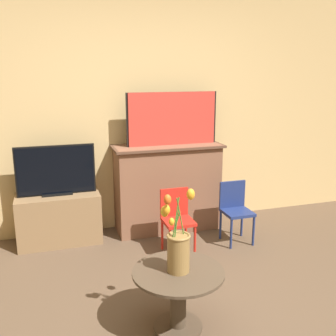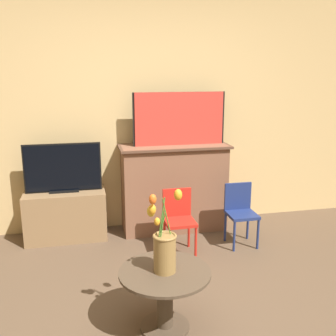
{
  "view_description": "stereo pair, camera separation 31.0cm",
  "coord_description": "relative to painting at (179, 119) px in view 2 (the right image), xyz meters",
  "views": [
    {
      "loc": [
        -0.99,
        -2.09,
        1.75
      ],
      "look_at": [
        0.03,
        1.13,
        0.9
      ],
      "focal_mm": 42.0,
      "sensor_mm": 36.0,
      "label": 1
    },
    {
      "loc": [
        -0.69,
        -2.17,
        1.75
      ],
      "look_at": [
        0.03,
        1.13,
        0.9
      ],
      "focal_mm": 42.0,
      "sensor_mm": 36.0,
      "label": 2
    }
  ],
  "objects": [
    {
      "name": "tv_monitor",
      "position": [
        -1.24,
        -0.02,
        -0.48
      ],
      "size": [
        0.78,
        0.12,
        0.51
      ],
      "color": "black",
      "rests_on": "tv_stand"
    },
    {
      "name": "wall_back",
      "position": [
        -0.32,
        0.23,
        0.11
      ],
      "size": [
        8.0,
        0.06,
        2.7
      ],
      "color": "tan",
      "rests_on": "ground"
    },
    {
      "name": "vase_tulips",
      "position": [
        -0.53,
        -1.73,
        -0.63
      ],
      "size": [
        0.24,
        0.16,
        0.55
      ],
      "color": "olive",
      "rests_on": "side_table"
    },
    {
      "name": "side_table",
      "position": [
        -0.52,
        -1.73,
        -0.95
      ],
      "size": [
        0.63,
        0.63,
        0.44
      ],
      "color": "#4C3D2D",
      "rests_on": "ground"
    },
    {
      "name": "fireplace_mantel",
      "position": [
        -0.06,
        -0.01,
        -0.75
      ],
      "size": [
        1.19,
        0.45,
        0.96
      ],
      "color": "brown",
      "rests_on": "ground"
    },
    {
      "name": "tv_stand",
      "position": [
        -1.24,
        -0.02,
        -0.98
      ],
      "size": [
        0.83,
        0.4,
        0.52
      ],
      "color": "olive",
      "rests_on": "ground"
    },
    {
      "name": "painting",
      "position": [
        0.0,
        0.0,
        0.0
      ],
      "size": [
        1.0,
        0.03,
        0.56
      ],
      "color": "black",
      "rests_on": "fireplace_mantel"
    },
    {
      "name": "chair_red",
      "position": [
        -0.15,
        -0.59,
        -0.88
      ],
      "size": [
        0.28,
        0.28,
        0.63
      ],
      "color": "red",
      "rests_on": "ground"
    },
    {
      "name": "chair_blue",
      "position": [
        0.51,
        -0.53,
        -0.88
      ],
      "size": [
        0.28,
        0.28,
        0.63
      ],
      "color": "navy",
      "rests_on": "ground"
    }
  ]
}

